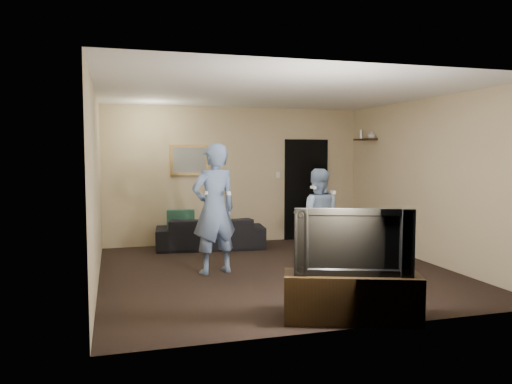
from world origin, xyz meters
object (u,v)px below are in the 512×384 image
object	(u,v)px
sofa	(210,233)
tv_console	(351,297)
television	(352,241)
wii_player_right	(317,217)
wii_player_left	(214,209)

from	to	relation	value
sofa	tv_console	size ratio (longest dim) A/B	1.40
sofa	television	bearing A→B (deg)	105.29
tv_console	television	xyz separation A→B (m)	(0.00, 0.00, 0.59)
tv_console	wii_player_right	xyz separation A→B (m)	(0.65, 2.45, 0.50)
sofa	wii_player_right	xyz separation A→B (m)	(1.32, -1.82, 0.46)
television	sofa	bearing A→B (deg)	118.73
sofa	wii_player_left	xyz separation A→B (m)	(-0.30, -1.86, 0.65)
tv_console	television	world-z (taller)	television
tv_console	sofa	bearing A→B (deg)	118.73
wii_player_left	wii_player_right	distance (m)	1.62
tv_console	television	bearing A→B (deg)	0.00
tv_console	wii_player_left	xyz separation A→B (m)	(-0.96, 2.41, 0.68)
sofa	wii_player_left	distance (m)	2.00
sofa	television	xyz separation A→B (m)	(0.66, -4.28, 0.56)
wii_player_left	tv_console	bearing A→B (deg)	-68.29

